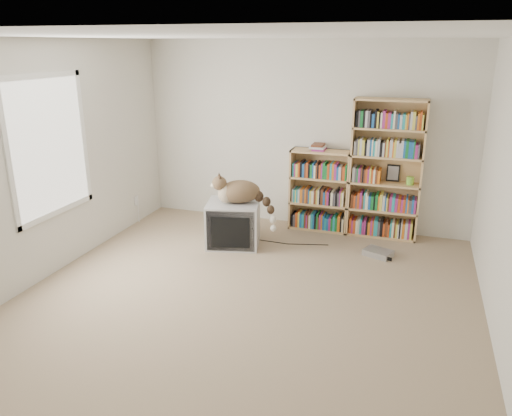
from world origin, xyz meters
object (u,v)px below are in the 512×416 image
(cat, at_px, (244,195))
(bookcase_tall, at_px, (386,173))
(dvd_player, at_px, (378,253))
(crt_tv, at_px, (233,223))
(bookcase_short, at_px, (320,193))

(cat, height_order, bookcase_tall, bookcase_tall)
(dvd_player, bearing_deg, bookcase_tall, 113.81)
(crt_tv, xyz_separation_m, bookcase_short, (0.92, 0.91, 0.23))
(cat, relative_size, bookcase_tall, 0.48)
(cat, relative_size, bookcase_short, 0.79)
(bookcase_short, distance_m, dvd_player, 1.22)
(cat, height_order, dvd_player, cat)
(cat, relative_size, dvd_player, 2.72)
(cat, bearing_deg, bookcase_tall, 1.12)
(bookcase_short, bearing_deg, bookcase_tall, 0.01)
(cat, distance_m, bookcase_short, 1.19)
(crt_tv, distance_m, bookcase_tall, 2.06)
(crt_tv, bearing_deg, dvd_player, -7.48)
(crt_tv, xyz_separation_m, dvd_player, (1.79, 0.19, -0.24))
(crt_tv, relative_size, bookcase_short, 0.69)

